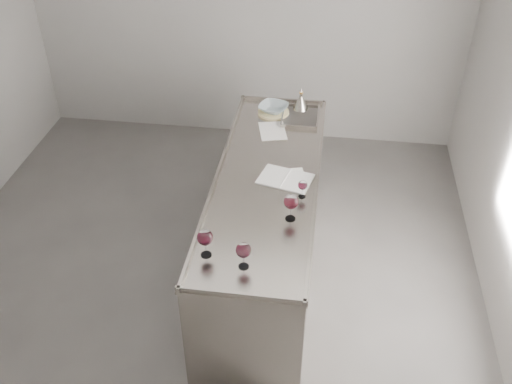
# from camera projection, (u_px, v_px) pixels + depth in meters

# --- Properties ---
(room_shell) EXTENTS (4.54, 5.04, 2.84)m
(room_shell) POSITION_uv_depth(u_px,v_px,m) (186.00, 140.00, 3.74)
(room_shell) COLOR #4F4C4A
(room_shell) RESTS_ON ground
(counter) EXTENTS (0.77, 2.42, 0.97)m
(counter) POSITION_uv_depth(u_px,v_px,m) (266.00, 226.00, 4.48)
(counter) COLOR gray
(counter) RESTS_ON ground
(wine_glass_left) EXTENTS (0.10, 0.10, 0.20)m
(wine_glass_left) POSITION_uv_depth(u_px,v_px,m) (205.00, 238.00, 3.45)
(wine_glass_left) COLOR white
(wine_glass_left) RESTS_ON counter
(wine_glass_middle) EXTENTS (0.09, 0.09, 0.18)m
(wine_glass_middle) POSITION_uv_depth(u_px,v_px,m) (243.00, 251.00, 3.38)
(wine_glass_middle) COLOR white
(wine_glass_middle) RESTS_ON counter
(wine_glass_right) EXTENTS (0.10, 0.10, 0.20)m
(wine_glass_right) POSITION_uv_depth(u_px,v_px,m) (291.00, 202.00, 3.74)
(wine_glass_right) COLOR white
(wine_glass_right) RESTS_ON counter
(wine_glass_small) EXTENTS (0.07, 0.07, 0.14)m
(wine_glass_small) POSITION_uv_depth(u_px,v_px,m) (303.00, 186.00, 3.96)
(wine_glass_small) COLOR white
(wine_glass_small) RESTS_ON counter
(notebook) EXTENTS (0.43, 0.35, 0.02)m
(notebook) POSITION_uv_depth(u_px,v_px,m) (285.00, 179.00, 4.18)
(notebook) COLOR white
(notebook) RESTS_ON counter
(loose_paper_top) EXTENTS (0.25, 0.30, 0.00)m
(loose_paper_top) POSITION_uv_depth(u_px,v_px,m) (293.00, 179.00, 4.19)
(loose_paper_top) COLOR silver
(loose_paper_top) RESTS_ON counter
(loose_paper_under) EXTENTS (0.27, 0.34, 0.00)m
(loose_paper_under) POSITION_uv_depth(u_px,v_px,m) (273.00, 131.00, 4.73)
(loose_paper_under) COLOR white
(loose_paper_under) RESTS_ON counter
(trivet) EXTENTS (0.29, 0.29, 0.02)m
(trivet) POSITION_uv_depth(u_px,v_px,m) (273.00, 112.00, 4.97)
(trivet) COLOR beige
(trivet) RESTS_ON counter
(ceramic_bowl) EXTENTS (0.31, 0.31, 0.06)m
(ceramic_bowl) POSITION_uv_depth(u_px,v_px,m) (274.00, 108.00, 4.94)
(ceramic_bowl) COLOR #90A0A7
(ceramic_bowl) RESTS_ON trivet
(wine_funnel) EXTENTS (0.14, 0.14, 0.20)m
(wine_funnel) POSITION_uv_depth(u_px,v_px,m) (301.00, 102.00, 5.00)
(wine_funnel) COLOR #ADA69A
(wine_funnel) RESTS_ON counter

